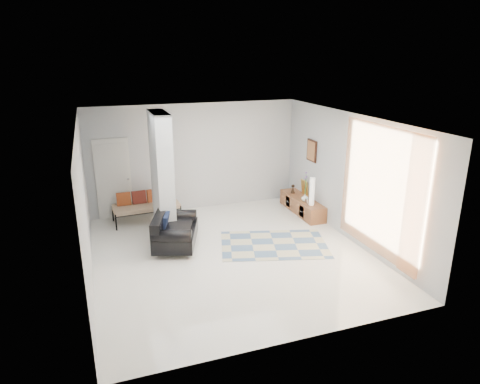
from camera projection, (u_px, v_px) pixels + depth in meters
name	position (u px, v px, depth m)	size (l,w,h in m)	color
floor	(231.00, 254.00, 8.93)	(6.00, 6.00, 0.00)	white
ceiling	(230.00, 120.00, 8.06)	(6.00, 6.00, 0.00)	white
wall_back	(195.00, 157.00, 11.19)	(6.00, 6.00, 0.00)	#B7B9BB
wall_front	(299.00, 254.00, 5.80)	(6.00, 6.00, 0.00)	#B7B9BB
wall_left	(85.00, 206.00, 7.63)	(6.00, 6.00, 0.00)	#B7B9BB
wall_right	(350.00, 178.00, 9.36)	(6.00, 6.00, 0.00)	#B7B9BB
partition_column	(162.00, 175.00, 9.58)	(0.35, 1.20, 2.80)	silver
hallway_door	(113.00, 179.00, 10.61)	(0.85, 0.06, 2.04)	silver
curtain	(380.00, 191.00, 8.29)	(2.55, 2.55, 0.00)	orange
wall_art	(312.00, 151.00, 10.80)	(0.04, 0.45, 0.55)	#34180E
media_console	(302.00, 205.00, 11.19)	(0.45, 1.79, 0.80)	brown
loveseat	(173.00, 230.00, 9.19)	(1.24, 1.62, 0.76)	silver
daybed	(145.00, 205.00, 10.57)	(1.64, 0.76, 0.77)	black
area_rug	(274.00, 244.00, 9.36)	(2.28, 1.52, 0.01)	beige
cylinder_lamp	(312.00, 191.00, 10.55)	(0.13, 0.13, 0.69)	white
bronze_figurine	(293.00, 189.00, 11.49)	(0.12, 0.12, 0.24)	black
vase	(305.00, 198.00, 10.88)	(0.18, 0.18, 0.19)	white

